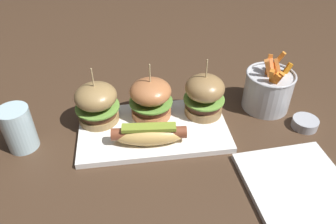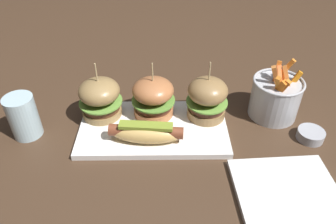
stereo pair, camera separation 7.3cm
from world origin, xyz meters
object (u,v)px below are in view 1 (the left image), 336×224
(slider_left, at_px, (97,103))
(water_glass, at_px, (18,129))
(fries_bucket, at_px, (268,89))
(side_plate, at_px, (297,184))
(platter_main, at_px, (154,129))
(slider_center, at_px, (153,98))
(sauce_ramekin, at_px, (305,123))
(slider_right, at_px, (204,95))
(hot_dog, at_px, (149,134))

(slider_left, xyz_separation_m, water_glass, (-0.16, -0.05, -0.01))
(fries_bucket, distance_m, side_plate, 0.26)
(platter_main, xyz_separation_m, slider_left, (-0.12, 0.05, 0.06))
(slider_center, height_order, fries_bucket, slider_center)
(fries_bucket, height_order, sauce_ramekin, fries_bucket)
(slider_right, bearing_deg, slider_center, 175.66)
(platter_main, xyz_separation_m, fries_bucket, (0.29, 0.06, 0.05))
(hot_dog, xyz_separation_m, slider_center, (0.02, 0.10, 0.02))
(platter_main, distance_m, slider_center, 0.07)
(slider_left, distance_m, fries_bucket, 0.42)
(side_plate, bearing_deg, fries_bucket, 82.29)
(slider_right, height_order, side_plate, slider_right)
(slider_center, bearing_deg, water_glass, -169.32)
(slider_left, height_order, slider_center, same)
(slider_left, height_order, fries_bucket, slider_left)
(slider_right, bearing_deg, slider_left, 178.17)
(sauce_ramekin, bearing_deg, slider_left, 170.71)
(slider_center, height_order, slider_right, slider_right)
(sauce_ramekin, bearing_deg, fries_bucket, 124.76)
(slider_right, xyz_separation_m, water_glass, (-0.41, -0.05, -0.01))
(slider_center, distance_m, fries_bucket, 0.29)
(fries_bucket, relative_size, side_plate, 0.76)
(slider_center, height_order, sauce_ramekin, slider_center)
(slider_right, distance_m, fries_bucket, 0.17)
(side_plate, bearing_deg, slider_center, 135.91)
(fries_bucket, xyz_separation_m, water_glass, (-0.58, -0.07, -0.00))
(fries_bucket, bearing_deg, slider_right, -173.08)
(side_plate, bearing_deg, water_glass, 160.75)
(fries_bucket, bearing_deg, platter_main, -168.84)
(slider_center, height_order, water_glass, slider_center)
(side_plate, distance_m, water_glass, 0.58)
(hot_dog, relative_size, fries_bucket, 1.10)
(slider_right, xyz_separation_m, fries_bucket, (0.17, 0.02, -0.01))
(platter_main, distance_m, water_glass, 0.29)
(slider_center, bearing_deg, side_plate, -44.09)
(platter_main, bearing_deg, slider_left, 159.92)
(platter_main, bearing_deg, sauce_ramekin, -5.32)
(platter_main, relative_size, fries_bucket, 2.32)
(platter_main, distance_m, slider_right, 0.14)
(hot_dog, bearing_deg, fries_bucket, 19.40)
(fries_bucket, xyz_separation_m, sauce_ramekin, (0.06, -0.09, -0.04))
(hot_dog, distance_m, sauce_ramekin, 0.37)
(slider_left, height_order, sauce_ramekin, slider_left)
(slider_left, bearing_deg, slider_center, 0.55)
(fries_bucket, distance_m, water_glass, 0.59)
(hot_dog, xyz_separation_m, water_glass, (-0.28, 0.04, 0.01))
(slider_left, bearing_deg, fries_bucket, 1.69)
(hot_dog, distance_m, slider_center, 0.10)
(hot_dog, height_order, sauce_ramekin, hot_dog)
(slider_left, xyz_separation_m, slider_center, (0.13, 0.00, -0.00))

